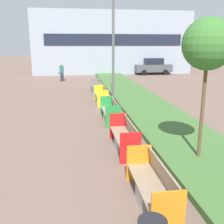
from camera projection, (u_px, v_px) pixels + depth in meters
The scene contains 11 objects.
planter_grass_strip at pixel (168, 124), 10.99m from camera, with size 2.80×120.00×0.18m.
building_backdrop at pixel (111, 43), 31.89m from camera, with size 18.29×5.80×7.06m.
bench_orange_frame at pixel (152, 189), 5.55m from camera, with size 0.65×2.13×0.94m.
bench_red_frame at pixel (125, 138), 8.52m from camera, with size 0.65×2.20×0.94m.
bench_green_frame at pixel (111, 113), 11.71m from camera, with size 0.65×2.12×0.94m.
bench_yellow_frame at pixel (102, 97), 15.28m from camera, with size 0.65×2.02×0.94m.
bench_grey_frame at pixel (97, 88), 18.45m from camera, with size 0.65×2.29×0.94m.
street_lamp_post at pixel (113, 23), 13.92m from camera, with size 0.24×0.44×8.10m.
sapling_tree_near at pixel (208, 45), 6.87m from camera, with size 1.39×1.39×4.04m.
pedestrian_walking at pixel (62, 72), 24.51m from camera, with size 0.53×0.24×1.67m.
parked_car_distant at pixel (153, 66), 30.24m from camera, with size 4.25×2.00×1.86m.
Camera 1 is at (-0.62, 1.93, 3.33)m, focal length 42.00 mm.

